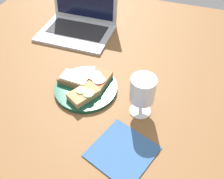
# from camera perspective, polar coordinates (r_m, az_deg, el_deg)

# --- Properties ---
(wooden_table) EXTENTS (1.40, 1.40, 0.03)m
(wooden_table) POSITION_cam_1_polar(r_m,az_deg,el_deg) (0.88, -2.14, -0.39)
(wooden_table) COLOR brown
(wooden_table) RESTS_ON ground
(plate) EXTENTS (0.21, 0.21, 0.01)m
(plate) POSITION_cam_1_polar(r_m,az_deg,el_deg) (0.86, -5.96, 0.30)
(plate) COLOR #144733
(plate) RESTS_ON wooden_table
(sandwich_with_cheese) EXTENTS (0.11, 0.07, 0.03)m
(sandwich_with_cheese) POSITION_cam_1_polar(r_m,az_deg,el_deg) (0.87, -8.43, 2.34)
(sandwich_with_cheese) COLOR brown
(sandwich_with_cheese) RESTS_ON plate
(sandwich_with_cucumber) EXTENTS (0.10, 0.11, 0.03)m
(sandwich_with_cucumber) POSITION_cam_1_polar(r_m,az_deg,el_deg) (0.81, -6.44, -1.03)
(sandwich_with_cucumber) COLOR #A88456
(sandwich_with_cucumber) RESTS_ON plate
(sandwich_with_tomato) EXTENTS (0.08, 0.11, 0.03)m
(sandwich_with_tomato) POSITION_cam_1_polar(r_m,az_deg,el_deg) (0.86, -3.33, 2.19)
(sandwich_with_tomato) COLOR #937047
(sandwich_with_tomato) RESTS_ON plate
(wine_glass) EXTENTS (0.08, 0.08, 0.14)m
(wine_glass) POSITION_cam_1_polar(r_m,az_deg,el_deg) (0.73, 7.00, -0.30)
(wine_glass) COLOR white
(wine_glass) RESTS_ON wooden_table
(laptop) EXTENTS (0.31, 0.25, 0.22)m
(laptop) POSITION_cam_1_polar(r_m,az_deg,el_deg) (1.14, -7.53, 15.66)
(laptop) COLOR #ADAFB5
(laptop) RESTS_ON wooden_table
(napkin) EXTENTS (0.20, 0.20, 0.00)m
(napkin) POSITION_cam_1_polar(r_m,az_deg,el_deg) (0.71, 2.35, -14.03)
(napkin) COLOR #33598C
(napkin) RESTS_ON wooden_table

